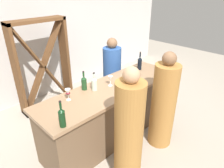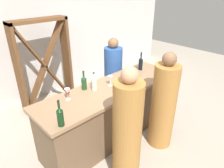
{
  "view_description": "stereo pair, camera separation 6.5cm",
  "coord_description": "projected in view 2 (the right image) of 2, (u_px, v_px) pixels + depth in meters",
  "views": [
    {
      "loc": [
        -2.01,
        -2.01,
        2.41
      ],
      "look_at": [
        0.0,
        0.0,
        0.99
      ],
      "focal_mm": 32.84,
      "sensor_mm": 36.0,
      "label": 1
    },
    {
      "loc": [
        -1.97,
        -2.06,
        2.41
      ],
      "look_at": [
        0.0,
        0.0,
        0.99
      ],
      "focal_mm": 32.84,
      "sensor_mm": 36.0,
      "label": 2
    }
  ],
  "objects": [
    {
      "name": "person_left_guest",
      "position": [
        163.0,
        105.0,
        3.14
      ],
      "size": [
        0.42,
        0.42,
        1.57
      ],
      "rotation": [
        0.0,
        0.0,
        1.44
      ],
      "color": "#9E6B33",
      "rests_on": "ground"
    },
    {
      "name": "wine_bottle_second_right_clear_pale",
      "position": [
        126.0,
        82.0,
        3.13
      ],
      "size": [
        0.07,
        0.07,
        0.28
      ],
      "color": "#B7C6B2",
      "rests_on": "bar_counter"
    },
    {
      "name": "back_wall",
      "position": [
        42.0,
        34.0,
        4.42
      ],
      "size": [
        8.0,
        0.1,
        2.8
      ],
      "primitive_type": "cube",
      "color": "#BCB7B2",
      "rests_on": "ground"
    },
    {
      "name": "wine_glass_near_left",
      "position": [
        110.0,
        79.0,
        3.19
      ],
      "size": [
        0.07,
        0.07,
        0.17
      ],
      "color": "white",
      "rests_on": "bar_counter"
    },
    {
      "name": "ground_plane",
      "position": [
        112.0,
        134.0,
        3.62
      ],
      "size": [
        12.0,
        12.0,
        0.0
      ],
      "primitive_type": "plane",
      "color": "#9E9384"
    },
    {
      "name": "wine_bottle_second_left_olive_green",
      "position": [
        84.0,
        82.0,
        3.09
      ],
      "size": [
        0.08,
        0.08,
        0.3
      ],
      "color": "#193D1E",
      "rests_on": "bar_counter"
    },
    {
      "name": "wine_glass_near_right",
      "position": [
        142.0,
        62.0,
        3.9
      ],
      "size": [
        0.07,
        0.07,
        0.15
      ],
      "color": "white",
      "rests_on": "bar_counter"
    },
    {
      "name": "wine_bottle_rightmost_near_black",
      "position": [
        141.0,
        63.0,
        3.78
      ],
      "size": [
        0.08,
        0.08,
        0.34
      ],
      "color": "black",
      "rests_on": "bar_counter"
    },
    {
      "name": "wine_bottle_leftmost_dark_green",
      "position": [
        60.0,
        116.0,
        2.29
      ],
      "size": [
        0.08,
        0.08,
        0.33
      ],
      "color": "black",
      "rests_on": "bar_counter"
    },
    {
      "name": "person_server_behind",
      "position": [
        113.0,
        75.0,
        4.28
      ],
      "size": [
        0.43,
        0.43,
        1.45
      ],
      "rotation": [
        0.0,
        0.0,
        -1.41
      ],
      "color": "#284C8C",
      "rests_on": "ground"
    },
    {
      "name": "person_center_guest",
      "position": [
        127.0,
        133.0,
        2.51
      ],
      "size": [
        0.46,
        0.46,
        1.63
      ],
      "rotation": [
        0.0,
        0.0,
        1.93
      ],
      "color": "#9E6B33",
      "rests_on": "ground"
    },
    {
      "name": "wine_glass_near_center",
      "position": [
        67.0,
        92.0,
        2.81
      ],
      "size": [
        0.08,
        0.08,
        0.17
      ],
      "color": "white",
      "rests_on": "bar_counter"
    },
    {
      "name": "bar_counter",
      "position": [
        112.0,
        112.0,
        3.41
      ],
      "size": [
        2.52,
        0.75,
        0.94
      ],
      "color": "brown",
      "rests_on": "ground"
    },
    {
      "name": "wine_bottle_center_clear_pale",
      "position": [
        94.0,
        83.0,
        3.07
      ],
      "size": [
        0.08,
        0.08,
        0.29
      ],
      "color": "#B7C6B2",
      "rests_on": "bar_counter"
    },
    {
      "name": "wine_rack",
      "position": [
        45.0,
        66.0,
        4.1
      ],
      "size": [
        1.1,
        0.28,
        1.82
      ],
      "color": "brown",
      "rests_on": "ground"
    }
  ]
}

